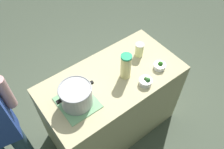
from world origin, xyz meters
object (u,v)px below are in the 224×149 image
at_px(mason_jar, 139,50).
at_px(broccoli_bowl_center, 146,81).
at_px(broccoli_bowl_front, 160,66).
at_px(cooking_pot, 76,95).
at_px(lemonade_pitcher, 126,66).

distance_m(mason_jar, broccoli_bowl_center, 0.37).
relative_size(mason_jar, broccoli_bowl_center, 1.23).
height_order(broccoli_bowl_front, broccoli_bowl_center, broccoli_bowl_center).
relative_size(cooking_pot, broccoli_bowl_front, 3.08).
height_order(cooking_pot, lemonade_pitcher, lemonade_pitcher).
bearing_deg(lemonade_pitcher, broccoli_bowl_front, 159.12).
bearing_deg(broccoli_bowl_center, cooking_pot, -18.31).
height_order(cooking_pot, mason_jar, cooking_pot).
bearing_deg(broccoli_bowl_front, lemonade_pitcher, -20.88).
relative_size(broccoli_bowl_front, broccoli_bowl_center, 0.95).
xyz_separation_m(cooking_pot, mason_jar, (-0.80, -0.11, -0.04)).
height_order(mason_jar, broccoli_bowl_center, mason_jar).
bearing_deg(broccoli_bowl_center, lemonade_pitcher, -64.55).
height_order(lemonade_pitcher, broccoli_bowl_center, lemonade_pitcher).
distance_m(cooking_pot, broccoli_bowl_front, 0.86).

